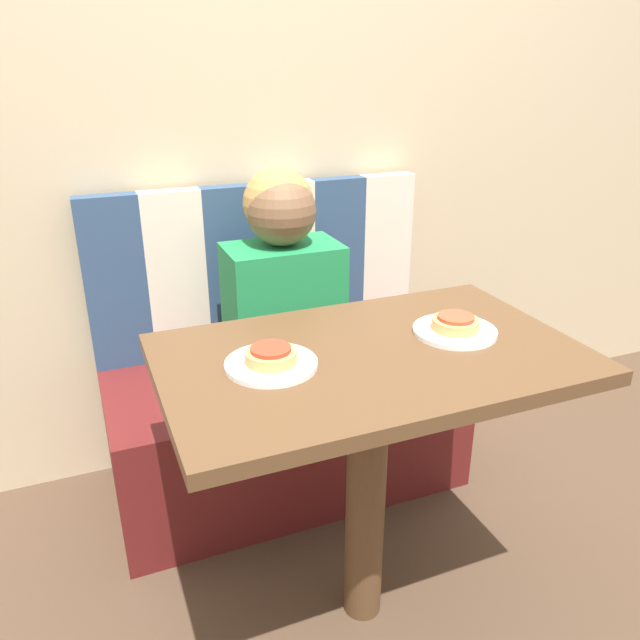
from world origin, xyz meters
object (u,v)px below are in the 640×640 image
pizza_right (455,323)px  plate_left (271,364)px  person (282,273)px  pizza_left (271,355)px  plate_right (455,331)px

pizza_right → plate_left: bearing=180.0°
person → pizza_right: person is taller
pizza_right → pizza_left: bearing=180.0°
plate_left → plate_right: (0.46, 0.00, 0.00)m
person → pizza_left: 0.65m
plate_right → pizza_right: size_ratio=1.79×
person → plate_right: (0.23, -0.60, 0.01)m
person → pizza_right: 0.65m
pizza_left → plate_right: bearing=0.0°
plate_left → pizza_left: pizza_left is taller
person → pizza_left: (-0.23, -0.60, 0.03)m
person → plate_right: size_ratio=3.27×
pizza_left → pizza_right: same height
pizza_left → pizza_right: size_ratio=1.00×
person → plate_left: (-0.23, -0.60, 0.01)m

